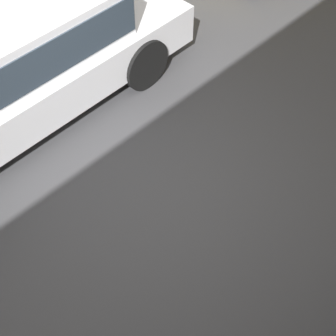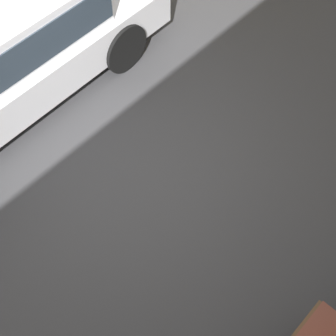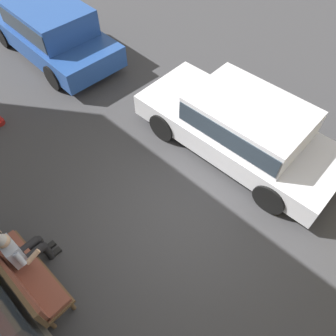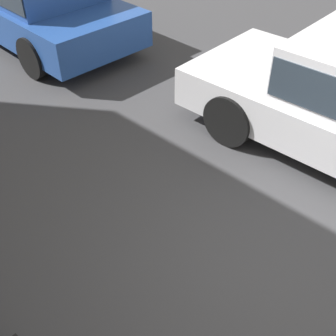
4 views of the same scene
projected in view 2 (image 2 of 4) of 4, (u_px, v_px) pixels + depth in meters
ground_plane at (127, 172)px, 6.05m from camera, size 60.00×60.00×0.00m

